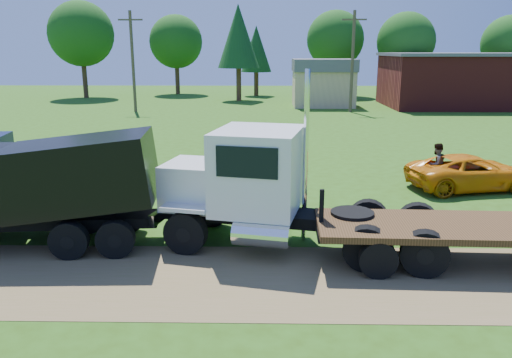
{
  "coord_description": "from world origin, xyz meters",
  "views": [
    {
      "loc": [
        -1.91,
        -11.5,
        5.6
      ],
      "look_at": [
        -2.18,
        3.89,
        1.6
      ],
      "focal_mm": 35.0,
      "sensor_mm": 36.0,
      "label": 1
    }
  ],
  "objects_px": {
    "white_semi_tractor": "(261,188)",
    "orange_pickup": "(471,172)",
    "flatbed_trailer": "(465,233)",
    "black_dump_truck": "(32,185)"
  },
  "relations": [
    {
      "from": "white_semi_tractor",
      "to": "orange_pickup",
      "type": "distance_m",
      "value": 10.64
    },
    {
      "from": "orange_pickup",
      "to": "flatbed_trailer",
      "type": "relative_size",
      "value": 0.65
    },
    {
      "from": "white_semi_tractor",
      "to": "black_dump_truck",
      "type": "xyz_separation_m",
      "value": [
        -6.55,
        -0.26,
        0.11
      ]
    },
    {
      "from": "black_dump_truck",
      "to": "flatbed_trailer",
      "type": "bearing_deg",
      "value": -10.0
    },
    {
      "from": "flatbed_trailer",
      "to": "black_dump_truck",
      "type": "bearing_deg",
      "value": 177.22
    },
    {
      "from": "white_semi_tractor",
      "to": "flatbed_trailer",
      "type": "bearing_deg",
      "value": -0.76
    },
    {
      "from": "black_dump_truck",
      "to": "orange_pickup",
      "type": "distance_m",
      "value": 16.5
    },
    {
      "from": "white_semi_tractor",
      "to": "black_dump_truck",
      "type": "distance_m",
      "value": 6.56
    },
    {
      "from": "white_semi_tractor",
      "to": "orange_pickup",
      "type": "xyz_separation_m",
      "value": [
        8.58,
        6.21,
        -1.02
      ]
    },
    {
      "from": "black_dump_truck",
      "to": "flatbed_trailer",
      "type": "height_order",
      "value": "black_dump_truck"
    }
  ]
}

